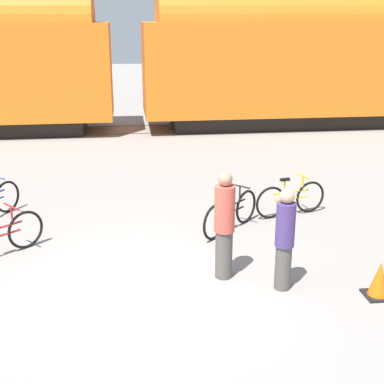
{
  "coord_description": "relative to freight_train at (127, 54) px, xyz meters",
  "views": [
    {
      "loc": [
        -0.12,
        -7.2,
        3.98
      ],
      "look_at": [
        0.96,
        1.4,
        1.1
      ],
      "focal_mm": 50.0,
      "sensor_mm": 36.0,
      "label": 1
    }
  ],
  "objects": [
    {
      "name": "ground_plane",
      "position": [
        0.0,
        -12.13,
        -2.68
      ],
      "size": [
        80.0,
        80.0,
        0.0
      ],
      "primitive_type": "plane",
      "color": "gray"
    },
    {
      "name": "freight_train",
      "position": [
        0.0,
        0.0,
        0.0
      ],
      "size": [
        26.73,
        2.83,
        5.09
      ],
      "color": "black",
      "rests_on": "ground_plane"
    },
    {
      "name": "rail_near",
      "position": [
        0.0,
        -0.72,
        -2.67
      ],
      "size": [
        38.73,
        0.07,
        0.01
      ],
      "primitive_type": "cube",
      "color": "#4C4238",
      "rests_on": "ground_plane"
    },
    {
      "name": "rail_far",
      "position": [
        0.0,
        0.72,
        -2.67
      ],
      "size": [
        38.73,
        0.07,
        0.01
      ],
      "primitive_type": "cube",
      "color": "#4C4238",
      "rests_on": "ground_plane"
    },
    {
      "name": "bicycle_black",
      "position": [
        1.81,
        -9.9,
        -2.31
      ],
      "size": [
        1.28,
        1.26,
        0.85
      ],
      "color": "black",
      "rests_on": "ground_plane"
    },
    {
      "name": "bicycle_yellow",
      "position": [
        3.21,
        -9.22,
        -2.31
      ],
      "size": [
        1.59,
        0.53,
        0.85
      ],
      "color": "black",
      "rests_on": "ground_plane"
    },
    {
      "name": "person_in_purple",
      "position": [
        2.15,
        -12.26,
        -1.86
      ],
      "size": [
        0.29,
        0.29,
        1.6
      ],
      "rotation": [
        0.0,
        0.0,
        0.6
      ],
      "color": "#514C47",
      "rests_on": "ground_plane"
    },
    {
      "name": "person_in_red",
      "position": [
        1.33,
        -11.78,
        -1.79
      ],
      "size": [
        0.32,
        0.32,
        1.74
      ],
      "rotation": [
        0.0,
        0.0,
        0.34
      ],
      "color": "#514C47",
      "rests_on": "ground_plane"
    },
    {
      "name": "traffic_cone",
      "position": [
        3.5,
        -12.67,
        -2.42
      ],
      "size": [
        0.4,
        0.4,
        0.55
      ],
      "color": "black",
      "rests_on": "ground_plane"
    }
  ]
}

